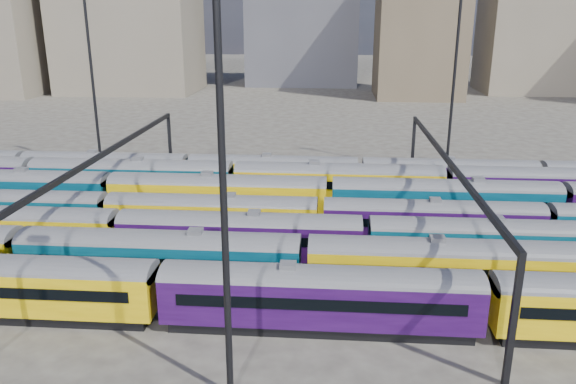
# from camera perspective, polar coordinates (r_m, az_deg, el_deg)

# --- Properties ---
(ground) EXTENTS (500.00, 500.00, 0.00)m
(ground) POSITION_cam_1_polar(r_m,az_deg,el_deg) (51.14, 4.06, -4.98)
(ground) COLOR #3E3A35
(ground) RESTS_ON ground
(rake_0) EXTENTS (125.23, 3.05, 5.14)m
(rake_0) POSITION_cam_1_polar(r_m,az_deg,el_deg) (38.01, -12.97, -9.25)
(rake_0) COLOR black
(rake_0) RESTS_ON ground
(rake_1) EXTENTS (149.15, 3.12, 5.25)m
(rake_1) POSITION_cam_1_polar(r_m,az_deg,el_deg) (41.83, 16.57, -6.90)
(rake_1) COLOR black
(rake_1) RESTS_ON ground
(rake_2) EXTENTS (121.92, 2.97, 5.00)m
(rake_2) POSITION_cam_1_polar(r_m,az_deg,el_deg) (45.61, 7.88, -4.41)
(rake_2) COLOR black
(rake_2) RESTS_ON ground
(rake_3) EXTENTS (136.88, 2.86, 4.81)m
(rake_3) POSITION_cam_1_polar(r_m,az_deg,el_deg) (51.03, 14.42, -2.52)
(rake_3) COLOR black
(rake_3) RESTS_ON ground
(rake_4) EXTENTS (131.46, 3.20, 5.41)m
(rake_4) POSITION_cam_1_polar(r_m,az_deg,el_deg) (54.86, 4.22, -0.24)
(rake_4) COLOR black
(rake_4) RESTS_ON ground
(rake_5) EXTENTS (133.94, 3.26, 5.51)m
(rake_5) POSITION_cam_1_polar(r_m,az_deg,el_deg) (60.52, -5.53, 1.48)
(rake_5) COLOR black
(rake_5) RESTS_ON ground
(rake_6) EXTENTS (119.20, 2.91, 4.89)m
(rake_6) POSITION_cam_1_polar(r_m,az_deg,el_deg) (66.63, -10.11, 2.50)
(rake_6) COLOR black
(rake_6) RESTS_ON ground
(gantry_1) EXTENTS (0.35, 40.35, 8.03)m
(gantry_1) POSITION_cam_1_polar(r_m,az_deg,el_deg) (52.91, -18.00, 2.71)
(gantry_1) COLOR black
(gantry_1) RESTS_ON ground
(gantry_2) EXTENTS (0.35, 40.35, 8.03)m
(gantry_2) POSITION_cam_1_polar(r_m,az_deg,el_deg) (49.94, 15.78, 2.06)
(gantry_2) COLOR black
(gantry_2) RESTS_ON ground
(mast_1) EXTENTS (1.40, 0.50, 25.60)m
(mast_1) POSITION_cam_1_polar(r_m,az_deg,el_deg) (75.72, -19.41, 12.35)
(mast_1) COLOR black
(mast_1) RESTS_ON ground
(mast_2) EXTENTS (1.40, 0.50, 25.60)m
(mast_2) POSITION_cam_1_polar(r_m,az_deg,el_deg) (26.36, -6.78, 5.21)
(mast_2) COLOR black
(mast_2) RESTS_ON ground
(mast_3) EXTENTS (1.40, 0.50, 25.60)m
(mast_3) POSITION_cam_1_polar(r_m,az_deg,el_deg) (73.02, 16.65, 12.44)
(mast_3) COLOR black
(mast_3) RESTS_ON ground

